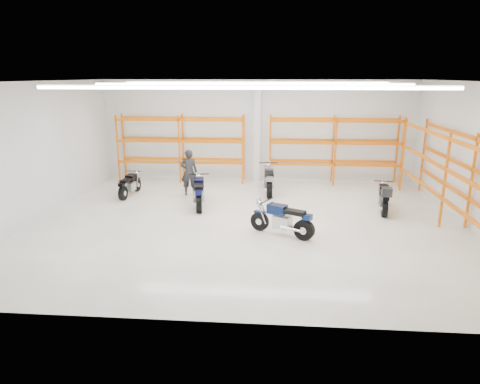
# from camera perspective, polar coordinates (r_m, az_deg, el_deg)

# --- Properties ---
(ground) EXTENTS (14.00, 14.00, 0.00)m
(ground) POSITION_cam_1_polar(r_m,az_deg,el_deg) (14.16, 1.22, -3.98)
(ground) COLOR beige
(ground) RESTS_ON ground
(room_shell) EXTENTS (14.02, 12.02, 4.51)m
(room_shell) POSITION_cam_1_polar(r_m,az_deg,el_deg) (13.47, 1.31, 9.36)
(room_shell) COLOR silver
(room_shell) RESTS_ON ground
(motorcycle_main) EXTENTS (1.93, 1.12, 1.04)m
(motorcycle_main) POSITION_cam_1_polar(r_m,az_deg,el_deg) (12.87, 5.94, -3.79)
(motorcycle_main) COLOR black
(motorcycle_main) RESTS_ON ground
(motorcycle_back_a) EXTENTS (0.62, 1.88, 0.92)m
(motorcycle_back_a) POSITION_cam_1_polar(r_m,az_deg,el_deg) (17.59, -14.57, 0.83)
(motorcycle_back_a) COLOR black
(motorcycle_back_a) RESTS_ON ground
(motorcycle_back_b) EXTENTS (0.74, 2.25, 1.11)m
(motorcycle_back_b) POSITION_cam_1_polar(r_m,az_deg,el_deg) (15.67, -5.49, -0.15)
(motorcycle_back_b) COLOR black
(motorcycle_back_b) RESTS_ON ground
(motorcycle_back_c) EXTENTS (0.78, 2.36, 1.16)m
(motorcycle_back_c) POSITION_cam_1_polar(r_m,az_deg,el_deg) (17.47, 3.84, 1.57)
(motorcycle_back_c) COLOR black
(motorcycle_back_c) RESTS_ON ground
(motorcycle_back_d) EXTENTS (0.73, 2.09, 1.07)m
(motorcycle_back_d) POSITION_cam_1_polar(r_m,az_deg,el_deg) (15.82, 18.64, -0.77)
(motorcycle_back_d) COLOR black
(motorcycle_back_d) RESTS_ON ground
(standing_man) EXTENTS (0.72, 0.52, 1.86)m
(standing_man) POSITION_cam_1_polar(r_m,az_deg,el_deg) (17.20, -6.80, 2.61)
(standing_man) COLOR black
(standing_man) RESTS_ON ground
(structural_column) EXTENTS (0.32, 0.32, 4.50)m
(structural_column) POSITION_cam_1_polar(r_m,az_deg,el_deg) (19.34, 2.30, 8.08)
(structural_column) COLOR white
(structural_column) RESTS_ON ground
(pallet_racking_back_left) EXTENTS (5.67, 0.87, 3.00)m
(pallet_racking_back_left) POSITION_cam_1_polar(r_m,az_deg,el_deg) (19.50, -7.86, 6.63)
(pallet_racking_back_left) COLOR #E35906
(pallet_racking_back_left) RESTS_ON ground
(pallet_racking_back_right) EXTENTS (5.67, 0.87, 3.00)m
(pallet_racking_back_right) POSITION_cam_1_polar(r_m,az_deg,el_deg) (19.23, 12.48, 6.29)
(pallet_racking_back_right) COLOR #E35906
(pallet_racking_back_right) RESTS_ON ground
(pallet_racking_side) EXTENTS (0.87, 9.07, 3.00)m
(pallet_racking_side) POSITION_cam_1_polar(r_m,az_deg,el_deg) (14.80, 27.22, 2.44)
(pallet_racking_side) COLOR #E35906
(pallet_racking_side) RESTS_ON ground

